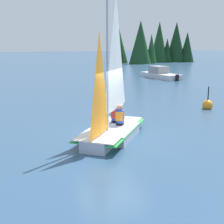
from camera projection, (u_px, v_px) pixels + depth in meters
ground_plane at (112, 137)px, 11.67m from camera, size 260.00×260.00×0.00m
sailboat_main at (112, 118)px, 11.51m from camera, size 3.70×3.99×5.30m
sailor_helm at (120, 118)px, 11.94m from camera, size 0.42×0.43×1.16m
sailor_crew at (115, 116)px, 12.34m from camera, size 0.42×0.43×1.16m
motorboat_distant at (160, 74)px, 31.48m from camera, size 2.24×5.31×1.19m
treeline_shore at (155, 44)px, 56.82m from camera, size 16.67×6.48×7.42m
buoy_marker at (208, 105)px, 16.75m from camera, size 0.56×0.56×1.28m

